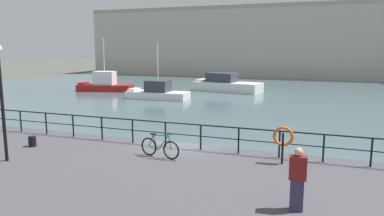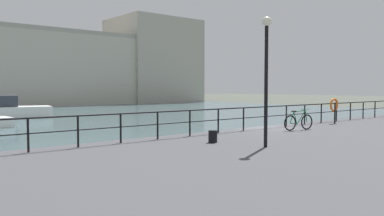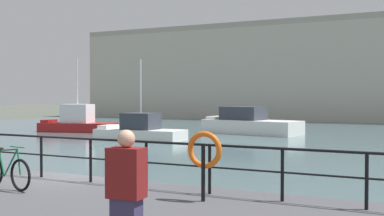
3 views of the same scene
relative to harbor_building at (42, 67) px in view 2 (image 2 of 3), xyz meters
name	(u,v)px [view 2 (image 2 of 3)]	position (x,y,z in m)	size (l,w,h in m)	color
ground_plane	(259,146)	(-7.34, -54.05, -6.47)	(240.00, 240.00, 0.00)	#4C5147
water_basin	(49,115)	(-7.34, -23.85, -6.46)	(80.00, 60.00, 0.01)	#476066
harbor_building	(42,67)	(0.00, 0.00, 0.00)	(75.61, 13.69, 16.59)	#B2AD9E
moored_white_yacht	(5,110)	(-12.57, -26.55, -5.63)	(8.36, 4.36, 2.20)	white
quay_railing	(276,112)	(-6.91, -54.80, -4.72)	(27.22, 0.07, 1.08)	black
parked_bicycle	(299,122)	(-7.25, -56.35, -5.06)	(1.75, 0.37, 0.98)	black
mooring_bollard	(213,136)	(-13.07, -56.81, -5.23)	(0.32, 0.32, 0.44)	black
life_ring_stand	(334,106)	(-2.72, -55.47, -4.48)	(0.75, 0.16, 1.40)	black
quay_lamp_post	(266,63)	(-12.45, -58.73, -2.67)	(0.32, 0.32, 4.32)	black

